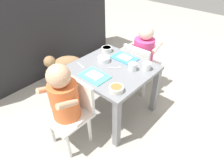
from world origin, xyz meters
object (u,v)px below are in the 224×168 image
spoon_by_right_tray (116,67)px  dog (65,64)px  seated_child_right (143,52)px  water_cup_left (147,67)px  seated_child_left (65,98)px  cereal_bowl_right_side (107,49)px  veggie_bowl_near (104,59)px  spoon_by_left_tray (82,66)px  food_tray_right (125,58)px  veggie_bowl_far (116,89)px  water_cup_right (132,67)px  dining_table (112,76)px  food_tray_left (95,76)px

spoon_by_right_tray → dog: bearing=90.3°
seated_child_right → water_cup_left: (-0.29, -0.22, 0.07)m
seated_child_left → cereal_bowl_right_side: 0.65m
seated_child_right → veggie_bowl_near: (-0.42, 0.11, 0.07)m
cereal_bowl_right_side → spoon_by_left_tray: bearing=-176.5°
food_tray_right → spoon_by_left_tray: size_ratio=2.09×
cereal_bowl_right_side → veggie_bowl_far: size_ratio=0.95×
water_cup_left → spoon_by_left_tray: bearing=125.9°
water_cup_left → water_cup_right: (-0.08, 0.08, 0.00)m
spoon_by_left_tray → seated_child_right: bearing=-17.4°
seated_child_right → food_tray_right: (-0.27, 0.01, 0.05)m
water_cup_right → cereal_bowl_right_side: water_cup_right is taller
veggie_bowl_near → cereal_bowl_right_side: cereal_bowl_right_side is taller
dining_table → seated_child_right: 0.45m
food_tray_left → spoon_by_left_tray: (0.03, 0.18, -0.00)m
dining_table → veggie_bowl_near: size_ratio=6.00×
seated_child_right → dog: size_ratio=1.78×
veggie_bowl_near → spoon_by_left_tray: 0.19m
cereal_bowl_right_side → spoon_by_left_tray: size_ratio=0.92×
cereal_bowl_right_side → spoon_by_right_tray: size_ratio=1.13×
dining_table → water_cup_left: bearing=-54.5°
spoon_by_left_tray → water_cup_right: bearing=-56.5°
cereal_bowl_right_side → seated_child_right: bearing=-36.6°
veggie_bowl_near → spoon_by_left_tray: bearing=155.4°
dog → veggie_bowl_near: (0.01, -0.55, 0.26)m
water_cup_left → cereal_bowl_right_side: water_cup_left is taller
food_tray_left → cereal_bowl_right_side: size_ratio=2.28×
food_tray_right → water_cup_right: bearing=-122.6°
seated_child_right → food_tray_left: bearing=179.5°
seated_child_left → water_cup_left: size_ratio=10.77×
water_cup_right → seated_child_right: bearing=21.7°
food_tray_left → water_cup_right: (0.25, -0.15, 0.02)m
seated_child_left → dog: 0.82m
food_tray_left → veggie_bowl_far: bearing=-95.8°
dining_table → water_cup_right: size_ratio=9.28×
cereal_bowl_right_side → dining_table: bearing=-128.8°
water_cup_right → veggie_bowl_far: size_ratio=0.67×
dog → water_cup_left: water_cup_left is taller
dining_table → spoon_by_left_tray: (-0.14, 0.19, 0.08)m
dining_table → water_cup_right: (0.08, -0.14, 0.10)m
dog → spoon_by_left_tray: 0.55m
water_cup_right → veggie_bowl_near: (-0.05, 0.25, -0.01)m
seated_child_left → water_cup_left: (0.60, -0.22, 0.06)m
water_cup_right → dog: bearing=94.4°
food_tray_left → spoon_by_right_tray: (0.19, -0.04, -0.00)m
dining_table → seated_child_left: size_ratio=0.87×
water_cup_left → cereal_bowl_right_side: size_ratio=0.70×
dining_table → food_tray_left: bearing=175.5°
seated_child_right → water_cup_left: seated_child_right is taller
spoon_by_right_tray → water_cup_left: bearing=-54.4°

